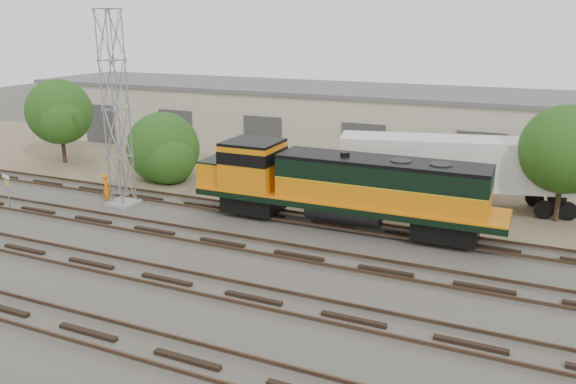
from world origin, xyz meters
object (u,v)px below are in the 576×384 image
at_px(locomotive, 339,185).
at_px(semi_trailer, 464,165).
at_px(worker, 106,189).
at_px(signal_tower, 116,114).

distance_m(locomotive, semi_trailer, 7.95).
bearing_deg(worker, signal_tower, -122.68).
bearing_deg(signal_tower, worker, -156.60).
bearing_deg(signal_tower, locomotive, 6.42).
bearing_deg(semi_trailer, worker, -171.24).
bearing_deg(locomotive, signal_tower, -173.58).
relative_size(signal_tower, semi_trailer, 0.82).
height_order(signal_tower, worker, signal_tower).
relative_size(locomotive, signal_tower, 1.47).
xyz_separation_m(signal_tower, worker, (-0.89, -0.38, -4.40)).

